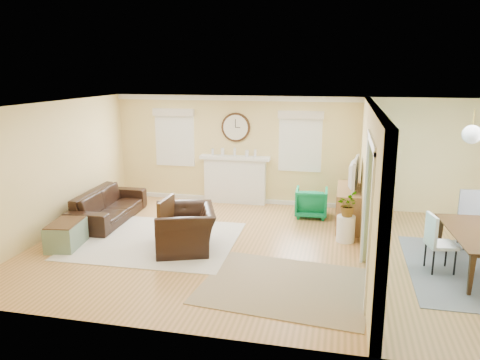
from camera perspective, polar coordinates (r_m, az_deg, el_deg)
name	(u,v)px	position (r m, az deg, el deg)	size (l,w,h in m)	color
floor	(279,250)	(8.60, 4.82, -8.53)	(9.00, 9.00, 0.00)	#A3743B
wall_back	(298,152)	(11.13, 7.08, 3.41)	(9.00, 0.02, 2.60)	#DFC577
wall_front	(245,240)	(5.37, 0.65, -7.28)	(9.00, 0.02, 2.60)	#DFC577
wall_left	(52,169)	(9.85, -21.92, 1.25)	(0.02, 6.00, 2.60)	#DFC577
ceiling	(282,106)	(8.01, 5.19, 9.02)	(9.00, 6.00, 0.02)	white
partition	(370,178)	(8.42, 15.51, 0.23)	(0.17, 6.00, 2.60)	#DFC577
fireplace	(235,179)	(11.39, -0.60, 0.13)	(1.70, 0.30, 1.17)	white
wall_clock	(236,127)	(11.26, -0.52, 6.45)	(0.70, 0.07, 0.70)	#3F2715
window_left	(175,133)	(11.72, -7.97, 5.64)	(1.05, 0.13, 1.42)	white
window_right	(300,137)	(11.03, 7.37, 5.19)	(1.05, 0.13, 1.42)	white
pendant	(472,134)	(8.22, 26.41, 5.01)	(0.30, 0.30, 0.55)	gold
rug_cream	(156,240)	(9.17, -10.18, -7.24)	(3.02, 2.62, 0.02)	beige
rug_jute	(285,286)	(7.28, 5.54, -12.69)	(2.46, 2.01, 0.01)	#947D5D
sofa	(108,206)	(10.50, -15.74, -3.02)	(2.27, 0.89, 0.66)	black
eames_chair	(185,229)	(8.55, -6.68, -5.94)	(1.19, 1.04, 0.77)	black
green_chair	(311,202)	(10.50, 8.69, -2.72)	(0.69, 0.71, 0.64)	#0C8143
trunk	(66,235)	(9.21, -20.43, -6.27)	(0.63, 0.90, 0.48)	gray
credenza	(349,207)	(10.04, 13.13, -3.21)	(0.52, 1.52, 0.80)	#A16C39
tv	(350,173)	(9.86, 13.24, 0.78)	(1.09, 0.14, 0.63)	black
garden_stool	(346,229)	(9.13, 12.76, -5.81)	(0.34, 0.34, 0.51)	white
potted_plant	(347,204)	(8.99, 12.92, -2.92)	(0.41, 0.35, 0.45)	#337F33
dining_chair_n	(475,215)	(9.50, 26.69, -3.88)	(0.49, 0.49, 1.04)	slate
dining_chair_w	(442,238)	(8.19, 23.39, -6.55)	(0.50, 0.50, 0.96)	white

